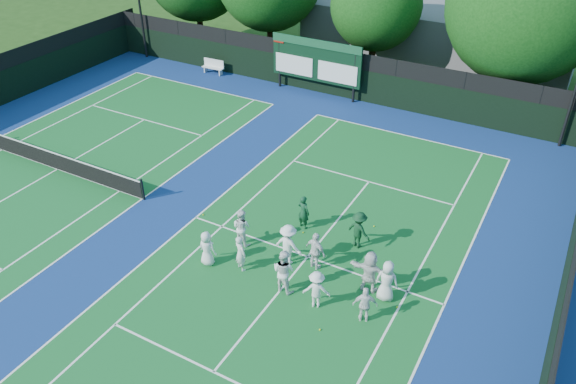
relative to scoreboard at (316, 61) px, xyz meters
The scene contains 29 objects.
ground 17.23m from the scoreboard, 65.78° to the right, with size 120.00×120.00×0.00m, color #1C3D10.
court_apron 14.78m from the scoreboard, 86.03° to the right, with size 34.00×32.00×0.01m, color navy.
near_court 16.33m from the scoreboard, 64.32° to the right, with size 11.05×23.85×0.01m.
left_court 16.32m from the scoreboard, 115.60° to the right, with size 11.05×23.85×0.01m.
back_fence 1.38m from the scoreboard, 22.25° to the left, with size 34.00×0.08×3.00m.
divider_fence_right 21.68m from the scoreboard, 42.33° to the right, with size 0.08×32.00×3.00m.
scoreboard is the anchor object (origin of this frame).
clubhouse 9.80m from the scoreboard, 59.22° to the left, with size 18.00×6.00×4.00m, color slate.
tennis_net 16.26m from the scoreboard, 115.60° to the right, with size 11.30×0.10×1.10m.
bench 7.88m from the scoreboard, behind, with size 1.58×0.48×0.99m.
tree_c 5.31m from the scoreboard, 59.88° to the left, with size 5.75×5.75×7.86m.
tree_d 12.27m from the scoreboard, 19.89° to the left, with size 8.72×8.72×10.38m.
tennis_ball_1 14.46m from the scoreboard, 53.18° to the right, with size 0.07×0.07×0.07m, color #B8D018.
tennis_ball_2 20.15m from the scoreboard, 62.82° to the right, with size 0.07×0.07×0.07m, color #B8D018.
tennis_ball_3 14.55m from the scoreboard, 83.18° to the right, with size 0.07×0.07×0.07m, color #B8D018.
tennis_ball_4 14.80m from the scoreboard, 65.24° to the right, with size 0.07×0.07×0.07m, color #B8D018.
tennis_ball_5 19.20m from the scoreboard, 54.53° to the right, with size 0.07×0.07×0.07m, color #B8D018.
player_front_0 17.29m from the scoreboard, 77.25° to the right, with size 0.73×0.47×1.49m, color silver.
player_front_1 17.28m from the scoreboard, 72.77° to the right, with size 0.56×0.37×1.55m, color silver.
player_front_2 18.14m from the scoreboard, 66.93° to the right, with size 0.87×0.67×1.78m, color white.
player_front_3 18.90m from the scoreboard, 63.20° to the right, with size 0.97×0.56×1.51m, color silver.
player_front_4 19.61m from the scoreboard, 58.38° to the right, with size 0.85×0.36×1.46m, color white.
player_back_0 15.73m from the scoreboard, 74.21° to the right, with size 0.78×0.61×1.61m, color white.
player_back_1 16.62m from the scoreboard, 66.90° to the right, with size 1.13×0.65×1.75m, color white.
player_back_2 16.86m from the scoreboard, 63.27° to the right, with size 0.95×0.40×1.63m, color silver.
player_back_3 18.11m from the scoreboard, 57.10° to the right, with size 1.60×0.51×1.73m, color silver.
player_back_4 18.61m from the scoreboard, 55.50° to the right, with size 0.82×0.53×1.67m, color silver.
coach_left 14.29m from the scoreboard, 65.31° to the right, with size 0.57×0.38×1.57m, color #103B21.
coach_right 15.56m from the scoreboard, 56.90° to the right, with size 1.05×0.61×1.63m, color #0E341B.
Camera 1 is at (7.66, -14.40, 14.29)m, focal length 35.00 mm.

